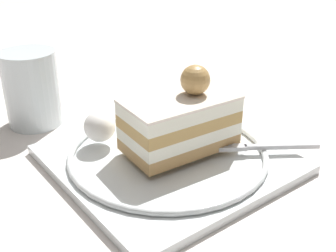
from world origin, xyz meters
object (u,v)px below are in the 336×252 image
(fork, at_px, (258,147))
(drink_glass_near, at_px, (32,93))
(cake_slice, at_px, (181,120))
(whipped_cream_dollop, at_px, (100,126))
(dessert_plate, at_px, (168,157))

(fork, relative_size, drink_glass_near, 1.10)
(cake_slice, xyz_separation_m, drink_glass_near, (0.09, -0.20, -0.01))
(fork, bearing_deg, cake_slice, -43.52)
(whipped_cream_dollop, bearing_deg, drink_glass_near, -78.85)
(drink_glass_near, bearing_deg, cake_slice, 114.08)
(drink_glass_near, bearing_deg, dessert_plate, 110.14)
(cake_slice, bearing_deg, fork, 136.48)
(whipped_cream_dollop, bearing_deg, fork, 134.18)
(cake_slice, bearing_deg, drink_glass_near, -65.92)
(cake_slice, height_order, whipped_cream_dollop, cake_slice)
(dessert_plate, xyz_separation_m, whipped_cream_dollop, (0.05, -0.07, 0.03))
(whipped_cream_dollop, distance_m, drink_glass_near, 0.13)
(whipped_cream_dollop, height_order, drink_glass_near, drink_glass_near)
(dessert_plate, xyz_separation_m, drink_glass_near, (0.07, -0.20, 0.03))
(cake_slice, bearing_deg, whipped_cream_dollop, -47.96)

